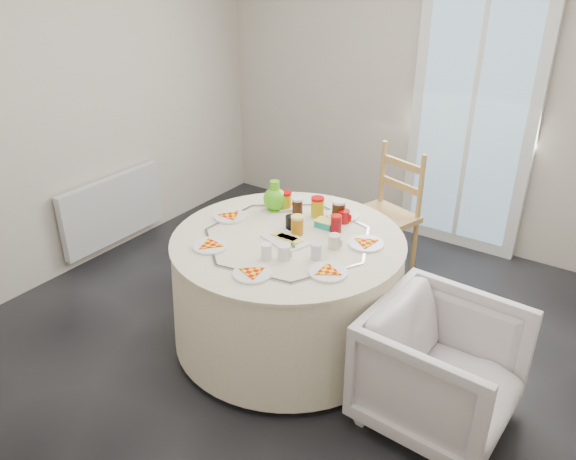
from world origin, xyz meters
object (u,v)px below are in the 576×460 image
Objects in this scene: wooden_chair at (381,219)px; green_pitcher at (275,193)px; radiator at (113,209)px; armchair at (443,362)px; table at (288,289)px.

green_pitcher is (-0.42, -0.80, 0.40)m from wooden_chair.
radiator is 2.20m from wooden_chair.
armchair is (0.95, -1.23, -0.08)m from wooden_chair.
table is 1.08m from armchair.
table is 1.10m from wooden_chair.
armchair is 3.76× the size of green_pitcher.
wooden_chair is 1.34× the size of armchair.
armchair reaches higher than radiator.
wooden_chair reaches higher than table.
armchair is at bearing -6.26° from radiator.
radiator is 2.98m from armchair.
wooden_chair is (0.12, 1.09, 0.09)m from table.
green_pitcher is at bearing -99.28° from wooden_chair.
wooden_chair is at bearing 57.76° from green_pitcher.
radiator is 1.33× the size of armchair.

